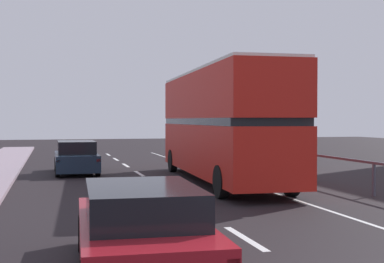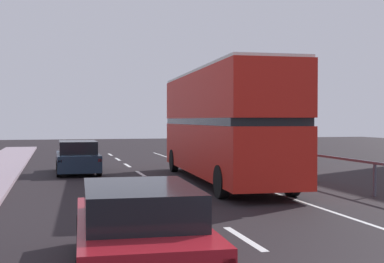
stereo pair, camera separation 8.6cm
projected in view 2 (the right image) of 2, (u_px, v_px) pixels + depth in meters
lane_paint_markings at (253, 201)px, 15.25m from camera, size 3.36×46.00×0.01m
bridge_side_railing at (375, 168)px, 16.30m from camera, size 0.10×42.00×1.06m
double_decker_bus_red at (222, 123)px, 20.00m from camera, size 2.98×11.46×4.18m
hatchback_car_near at (138, 230)px, 8.07m from camera, size 2.02×4.58×1.37m
sedan_car_ahead at (78, 158)px, 23.26m from camera, size 1.84×4.27×1.43m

